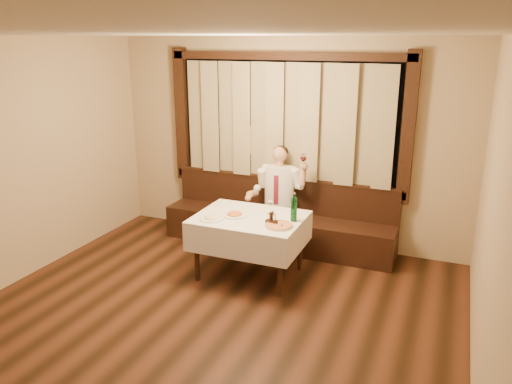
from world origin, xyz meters
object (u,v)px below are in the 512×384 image
at_px(green_bottle, 294,209).
at_px(seated_man, 278,190).
at_px(pizza, 279,225).
at_px(pasta_cream, 212,216).
at_px(pasta_red, 235,213).
at_px(banquette, 278,223).
at_px(dining_table, 250,225).
at_px(cruet_caddy, 272,219).

height_order(green_bottle, seated_man, seated_man).
bearing_deg(pizza, pasta_cream, -174.87).
bearing_deg(pasta_red, banquette, 81.05).
height_order(banquette, dining_table, banquette).
bearing_deg(pizza, dining_table, 156.33).
bearing_deg(cruet_caddy, banquette, 116.81).
relative_size(dining_table, pasta_red, 4.43).
xyz_separation_m(pizza, pasta_cream, (-0.80, -0.07, 0.02)).
xyz_separation_m(pasta_red, seated_man, (0.19, 0.99, 0.02)).
bearing_deg(pizza, pasta_red, 167.34).
relative_size(pasta_red, seated_man, 0.20).
bearing_deg(dining_table, seated_man, 88.94).
relative_size(cruet_caddy, seated_man, 0.10).
distance_m(pasta_cream, cruet_caddy, 0.70).
bearing_deg(banquette, dining_table, -90.00).
height_order(pizza, pasta_red, pasta_red).
relative_size(banquette, cruet_caddy, 22.79).
distance_m(banquette, cruet_caddy, 1.30).
relative_size(pasta_cream, seated_man, 0.20).
distance_m(cruet_caddy, seated_man, 1.11).
relative_size(pizza, seated_man, 0.23).
relative_size(banquette, pasta_red, 11.15).
xyz_separation_m(dining_table, green_bottle, (0.53, 0.05, 0.25)).
relative_size(dining_table, cruet_caddy, 9.04).
bearing_deg(pasta_red, cruet_caddy, -8.64).
height_order(banquette, green_bottle, green_bottle).
height_order(pasta_cream, green_bottle, green_bottle).
relative_size(pizza, cruet_caddy, 2.32).
height_order(banquette, seated_man, seated_man).
relative_size(dining_table, pizza, 3.91).
bearing_deg(banquette, green_bottle, -61.48).
height_order(banquette, pizza, banquette).
bearing_deg(pizza, seated_man, 110.39).
distance_m(pasta_red, seated_man, 1.01).
bearing_deg(pizza, green_bottle, 68.43).
bearing_deg(pasta_cream, seated_man, 72.21).
height_order(pizza, cruet_caddy, cruet_caddy).
distance_m(banquette, seated_man, 0.52).
xyz_separation_m(banquette, pasta_cream, (-0.37, -1.29, 0.48)).
xyz_separation_m(banquette, cruet_caddy, (0.33, -1.15, 0.50)).
xyz_separation_m(pasta_red, cruet_caddy, (0.49, -0.08, 0.01)).
relative_size(pasta_red, pasta_cream, 1.02).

